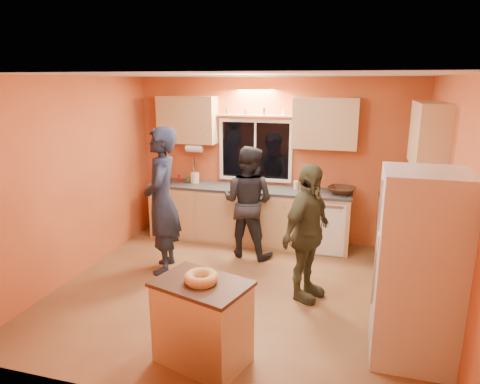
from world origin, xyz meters
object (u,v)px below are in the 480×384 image
(island, at_px, (202,322))
(person_right, at_px, (307,233))
(refrigerator, at_px, (418,268))
(person_left, at_px, (162,201))
(person_center, at_px, (248,202))

(island, relative_size, person_right, 0.58)
(person_right, bearing_deg, island, 174.70)
(refrigerator, height_order, person_right, refrigerator)
(person_left, xyz_separation_m, person_right, (1.97, -0.27, -0.16))
(person_center, bearing_deg, island, 105.15)
(person_center, distance_m, person_right, 1.47)
(refrigerator, relative_size, island, 1.88)
(island, bearing_deg, person_left, 141.62)
(refrigerator, distance_m, person_left, 3.27)
(refrigerator, distance_m, island, 2.02)
(island, distance_m, person_left, 2.20)
(refrigerator, height_order, island, refrigerator)
(person_left, height_order, person_center, person_left)
(person_left, bearing_deg, person_right, 65.60)
(island, relative_size, person_center, 0.58)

